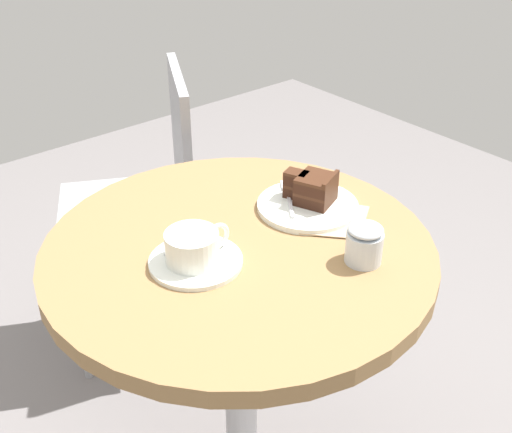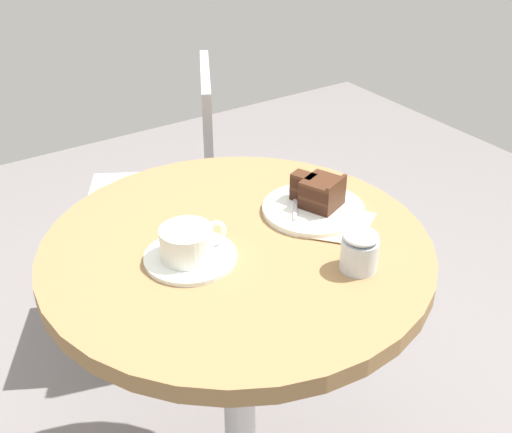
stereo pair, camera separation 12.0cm
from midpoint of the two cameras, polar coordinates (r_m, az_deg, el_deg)
name	(u,v)px [view 2 (the right image)]	position (r m, az deg, el deg)	size (l,w,h in m)	color
cafe_table	(238,297)	(1.27, 1.07, -7.30)	(0.73, 0.73, 0.76)	olive
saucer	(191,258)	(1.15, -2.79, -3.80)	(0.17, 0.17, 0.01)	silver
coffee_cup	(187,241)	(1.13, -3.17, -2.27)	(0.13, 0.10, 0.06)	silver
teaspoon	(198,241)	(1.18, -2.28, -2.27)	(0.11, 0.03, 0.00)	silver
cake_plate	(313,209)	(1.30, 7.76, 0.57)	(0.21, 0.21, 0.01)	silver
cake_slice	(319,192)	(1.29, 8.31, 2.11)	(0.09, 0.11, 0.06)	#381E14
fork	(296,196)	(1.32, 6.13, 1.74)	(0.10, 0.13, 0.00)	silver
napkin	(336,224)	(1.26, 9.82, -0.73)	(0.18, 0.18, 0.00)	tan
cafe_chair	(177,185)	(1.88, -5.19, 2.79)	(0.51, 0.51, 0.87)	#9E9EA3
sugar_pot	(360,250)	(1.13, 12.21, -3.05)	(0.07, 0.07, 0.08)	silver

